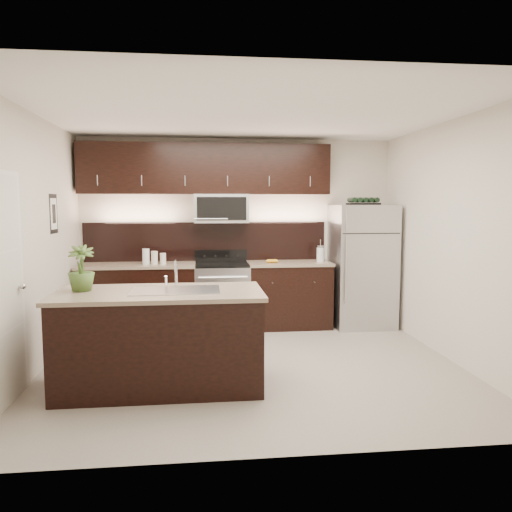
% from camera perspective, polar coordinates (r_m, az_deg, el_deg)
% --- Properties ---
extents(ground, '(4.50, 4.50, 0.00)m').
position_cam_1_polar(ground, '(5.60, -0.44, -12.41)').
color(ground, gray).
rests_on(ground, ground).
extents(room_walls, '(4.52, 4.02, 2.71)m').
position_cam_1_polar(room_walls, '(5.26, -1.62, 5.22)').
color(room_walls, beige).
rests_on(room_walls, ground).
extents(counter_run, '(3.51, 0.65, 0.94)m').
position_cam_1_polar(counter_run, '(7.09, -5.57, -4.57)').
color(counter_run, black).
rests_on(counter_run, ground).
extents(upper_fixtures, '(3.49, 0.40, 1.66)m').
position_cam_1_polar(upper_fixtures, '(7.13, -5.51, 8.96)').
color(upper_fixtures, black).
rests_on(upper_fixtures, counter_run).
extents(island, '(1.96, 0.96, 0.94)m').
position_cam_1_polar(island, '(4.94, -10.87, -9.31)').
color(island, black).
rests_on(island, ground).
extents(sink_faucet, '(0.84, 0.50, 0.28)m').
position_cam_1_polar(sink_faucet, '(4.84, -9.20, -3.73)').
color(sink_faucet, silver).
rests_on(sink_faucet, island).
extents(refrigerator, '(0.84, 0.76, 1.75)m').
position_cam_1_polar(refrigerator, '(7.34, 11.99, -1.11)').
color(refrigerator, '#B2B2B7').
rests_on(refrigerator, ground).
extents(wine_rack, '(0.43, 0.27, 0.10)m').
position_cam_1_polar(wine_rack, '(7.29, 12.15, 6.11)').
color(wine_rack, black).
rests_on(wine_rack, refrigerator).
extents(plant, '(0.29, 0.29, 0.44)m').
position_cam_1_polar(plant, '(5.01, -19.36, -1.32)').
color(plant, '#3F5D25').
rests_on(plant, island).
extents(canisters, '(0.32, 0.12, 0.22)m').
position_cam_1_polar(canisters, '(6.98, -11.75, -0.15)').
color(canisters, silver).
rests_on(canisters, counter_run).
extents(french_press, '(0.11, 0.11, 0.31)m').
position_cam_1_polar(french_press, '(7.16, 7.36, 0.25)').
color(french_press, silver).
rests_on(french_press, counter_run).
extents(bananas, '(0.18, 0.15, 0.05)m').
position_cam_1_polar(bananas, '(7.00, 1.44, -0.56)').
color(bananas, gold).
rests_on(bananas, counter_run).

